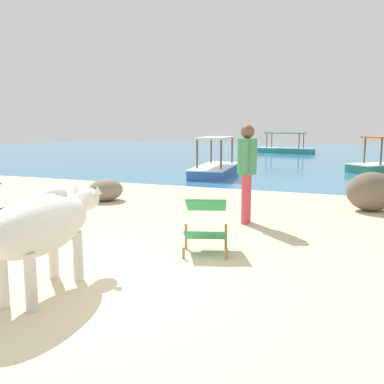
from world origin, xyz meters
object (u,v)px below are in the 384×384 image
deck_chair_near (206,221)px  cow (44,224)px  person_standing (247,166)px  boat_blue (216,167)px  boat_teal (285,149)px

deck_chair_near → cow: bearing=-45.6°
cow → person_standing: (0.96, 3.66, 0.28)m
person_standing → boat_blue: person_standing is taller
cow → boat_teal: 24.49m
deck_chair_near → boat_teal: boat_teal is taller
boat_blue → boat_teal: bearing=172.7°
boat_teal → boat_blue: bearing=-77.0°
deck_chair_near → boat_blue: (-2.98, 8.65, -0.13)m
cow → boat_blue: 10.74m
boat_blue → deck_chair_near: bearing=10.5°
cow → boat_teal: boat_teal is taller
deck_chair_near → person_standing: bearing=159.5°
cow → deck_chair_near: 2.12m
cow → deck_chair_near: bearing=-33.6°
person_standing → deck_chair_near: bearing=-100.3°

